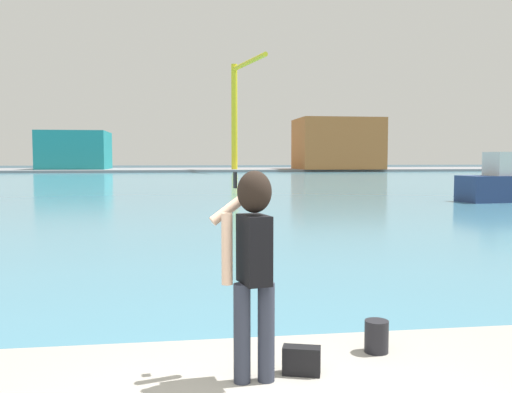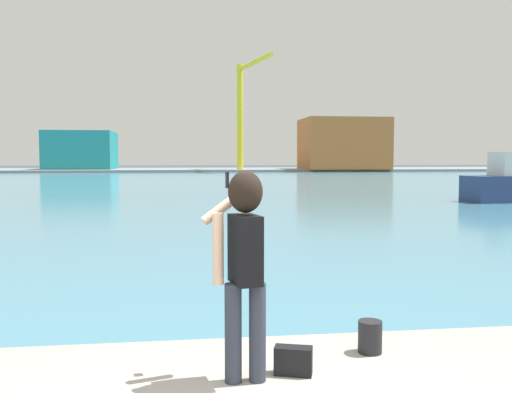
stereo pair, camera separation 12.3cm
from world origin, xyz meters
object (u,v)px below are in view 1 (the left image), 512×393
handbag (302,360)px  warehouse_right (337,144)px  person_photographer (253,254)px  warehouse_left (75,150)px  harbor_bollard (376,336)px  port_crane (238,102)px

handbag → warehouse_right: warehouse_right is taller
person_photographer → warehouse_left: 93.04m
person_photographer → handbag: size_ratio=5.44×
warehouse_right → handbag: bearing=-106.8°
person_photographer → harbor_bollard: bearing=-79.9°
warehouse_left → port_crane: port_crane is taller
warehouse_left → warehouse_right: (43.85, -5.64, 1.09)m
harbor_bollard → warehouse_right: (24.95, 85.18, 3.95)m
harbor_bollard → warehouse_left: 92.81m
handbag → person_photographer: bearing=-168.4°
harbor_bollard → port_crane: size_ratio=0.02×
warehouse_left → warehouse_right: bearing=-7.3°
handbag → port_crane: size_ratio=0.02×
harbor_bollard → warehouse_right: warehouse_right is taller
harbor_bollard → warehouse_left: (-18.90, 90.82, 2.86)m
harbor_bollard → warehouse_right: 88.85m
handbag → warehouse_right: bearing=73.2°
handbag → warehouse_left: warehouse_left is taller
warehouse_right → port_crane: size_ratio=0.80×
person_photographer → warehouse_right: bearing=-29.1°
handbag → warehouse_left: bearing=101.2°
handbag → warehouse_right: 89.49m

